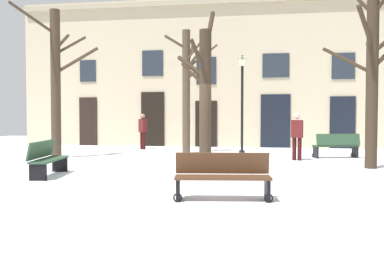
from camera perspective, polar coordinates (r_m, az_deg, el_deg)
ground_plane at (r=11.55m, az=-1.20°, el=-6.01°), size 31.20×31.20×0.00m
building_facade at (r=19.80m, az=2.91°, el=7.99°), size 19.50×0.60×7.26m
tree_foreground at (r=12.04m, az=1.79°, el=5.11°), size 1.26×1.72×4.86m
tree_near_facade at (r=12.97m, az=24.44°, el=7.13°), size 2.59×1.70×5.78m
tree_center at (r=16.42m, az=-0.69°, el=5.97°), size 2.09×1.48×5.03m
tree_left_of_center at (r=15.41m, az=-18.81°, el=6.57°), size 2.46×3.02×5.38m
streetlamp at (r=15.48m, az=7.18°, el=4.80°), size 0.30×0.30×3.87m
bench_back_to_back_right at (r=7.56m, az=4.38°, el=-6.81°), size 1.84×0.67×0.89m
bench_back_to_back_left at (r=11.07m, az=-20.00°, el=-4.10°), size 0.72×1.70×0.92m
bench_facing_shops at (r=15.50m, az=19.92°, el=-2.37°), size 1.71×0.87×0.90m
person_by_shop_door at (r=14.28m, az=14.78°, el=-0.86°), size 0.43×0.32×1.65m
person_crossing_plaza at (r=18.22m, az=-7.05°, el=-0.25°), size 0.43×0.42×1.62m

